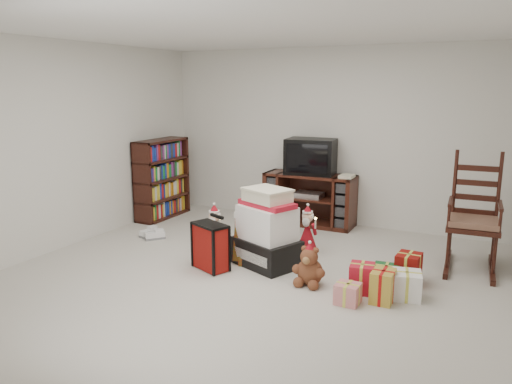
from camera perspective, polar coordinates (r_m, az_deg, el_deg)
room at (r=4.94m, az=-1.08°, el=3.76°), size 5.01×5.01×2.51m
tv_stand at (r=7.19m, az=6.13°, el=-0.82°), size 1.29×0.48×0.74m
bookshelf at (r=7.64m, az=-10.69°, el=1.34°), size 0.32×0.97×1.18m
rocking_chair at (r=5.91m, az=23.57°, el=-3.77°), size 0.58×0.91×1.32m
gift_pile at (r=5.51m, az=1.28°, el=-4.70°), size 0.81×0.71×0.85m
red_suitcase at (r=5.44m, az=-5.23°, el=-6.21°), size 0.44×0.34×0.60m
stocking at (r=5.56m, az=-1.41°, el=-5.33°), size 0.29×0.14×0.60m
teddy_bear at (r=5.07m, az=6.16°, el=-8.64°), size 0.27×0.24×0.39m
santa_figurine at (r=6.02m, az=5.87°, el=-4.78°), size 0.28×0.27×0.58m
mrs_claus_figurine at (r=5.98m, az=-4.75°, el=-4.82°), size 0.29×0.28×0.60m
sneaker_pair at (r=6.73m, az=-11.79°, el=-4.75°), size 0.37×0.28×0.09m
gift_cluster at (r=5.00m, az=14.25°, el=-9.94°), size 0.70×0.97×0.24m
crt_television at (r=7.10m, az=6.29°, el=4.07°), size 0.73×0.57×0.50m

